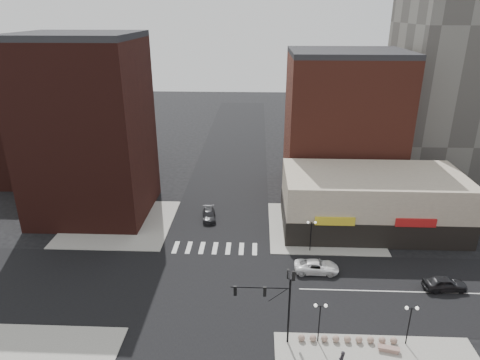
{
  "coord_description": "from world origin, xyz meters",
  "views": [
    {
      "loc": [
        5.17,
        -39.37,
        28.6
      ],
      "look_at": [
        3.27,
        4.53,
        11.0
      ],
      "focal_mm": 32.0,
      "sensor_mm": 36.0,
      "label": 1
    }
  ],
  "objects_px": {
    "pedestrian": "(342,360)",
    "street_lamp_se_a": "(320,313)",
    "street_lamp_ne": "(311,228)",
    "dark_sedan_east": "(445,283)",
    "dark_sedan_north": "(209,215)",
    "white_suv": "(317,267)",
    "street_lamp_se_b": "(411,316)",
    "traffic_signal": "(279,295)",
    "stone_bench": "(389,349)"
  },
  "relations": [
    {
      "from": "traffic_signal",
      "to": "street_lamp_se_b",
      "type": "height_order",
      "value": "traffic_signal"
    },
    {
      "from": "dark_sedan_east",
      "to": "pedestrian",
      "type": "bearing_deg",
      "value": 127.73
    },
    {
      "from": "traffic_signal",
      "to": "white_suv",
      "type": "distance_m",
      "value": 13.05
    },
    {
      "from": "street_lamp_ne",
      "to": "dark_sedan_east",
      "type": "bearing_deg",
      "value": -28.12
    },
    {
      "from": "stone_bench",
      "to": "street_lamp_ne",
      "type": "bearing_deg",
      "value": 119.55
    },
    {
      "from": "pedestrian",
      "to": "street_lamp_ne",
      "type": "bearing_deg",
      "value": -131.96
    },
    {
      "from": "traffic_signal",
      "to": "street_lamp_ne",
      "type": "distance_m",
      "value": 16.62
    },
    {
      "from": "street_lamp_se_a",
      "to": "stone_bench",
      "type": "height_order",
      "value": "street_lamp_se_a"
    },
    {
      "from": "street_lamp_ne",
      "to": "dark_sedan_east",
      "type": "relative_size",
      "value": 0.9
    },
    {
      "from": "dark_sedan_north",
      "to": "street_lamp_se_b",
      "type": "bearing_deg",
      "value": -57.16
    },
    {
      "from": "street_lamp_ne",
      "to": "pedestrian",
      "type": "distance_m",
      "value": 19.41
    },
    {
      "from": "street_lamp_se_a",
      "to": "dark_sedan_east",
      "type": "relative_size",
      "value": 0.9
    },
    {
      "from": "street_lamp_se_a",
      "to": "pedestrian",
      "type": "xyz_separation_m",
      "value": [
        1.53,
        -3.28,
        -2.2
      ]
    },
    {
      "from": "street_lamp_se_b",
      "to": "pedestrian",
      "type": "xyz_separation_m",
      "value": [
        -6.47,
        -3.28,
        -2.2
      ]
    },
    {
      "from": "street_lamp_se_b",
      "to": "dark_sedan_north",
      "type": "relative_size",
      "value": 0.9
    },
    {
      "from": "street_lamp_se_b",
      "to": "street_lamp_ne",
      "type": "relative_size",
      "value": 1.0
    },
    {
      "from": "street_lamp_ne",
      "to": "dark_sedan_east",
      "type": "distance_m",
      "value": 15.88
    },
    {
      "from": "street_lamp_se_a",
      "to": "pedestrian",
      "type": "height_order",
      "value": "street_lamp_se_a"
    },
    {
      "from": "dark_sedan_north",
      "to": "stone_bench",
      "type": "distance_m",
      "value": 31.68
    },
    {
      "from": "traffic_signal",
      "to": "white_suv",
      "type": "height_order",
      "value": "traffic_signal"
    },
    {
      "from": "dark_sedan_north",
      "to": "pedestrian",
      "type": "xyz_separation_m",
      "value": [
        14.31,
        -27.65,
        0.42
      ]
    },
    {
      "from": "street_lamp_ne",
      "to": "stone_bench",
      "type": "xyz_separation_m",
      "value": [
        5.18,
        -17.0,
        -2.94
      ]
    },
    {
      "from": "street_lamp_se_b",
      "to": "street_lamp_se_a",
      "type": "bearing_deg",
      "value": 180.0
    },
    {
      "from": "stone_bench",
      "to": "street_lamp_se_a",
      "type": "bearing_deg",
      "value": -176.59
    },
    {
      "from": "dark_sedan_east",
      "to": "street_lamp_ne",
      "type": "bearing_deg",
      "value": 57.85
    },
    {
      "from": "street_lamp_ne",
      "to": "dark_sedan_north",
      "type": "bearing_deg",
      "value": 148.72
    },
    {
      "from": "stone_bench",
      "to": "dark_sedan_east",
      "type": "bearing_deg",
      "value": 60.59
    },
    {
      "from": "street_lamp_se_a",
      "to": "dark_sedan_north",
      "type": "relative_size",
      "value": 0.9
    },
    {
      "from": "street_lamp_ne",
      "to": "pedestrian",
      "type": "bearing_deg",
      "value": -88.43
    },
    {
      "from": "traffic_signal",
      "to": "street_lamp_se_a",
      "type": "distance_m",
      "value": 4.12
    },
    {
      "from": "pedestrian",
      "to": "street_lamp_se_a",
      "type": "bearing_deg",
      "value": -108.5
    },
    {
      "from": "street_lamp_se_b",
      "to": "stone_bench",
      "type": "distance_m",
      "value": 3.6
    },
    {
      "from": "traffic_signal",
      "to": "stone_bench",
      "type": "relative_size",
      "value": 3.95
    },
    {
      "from": "street_lamp_ne",
      "to": "pedestrian",
      "type": "xyz_separation_m",
      "value": [
        0.53,
        -19.28,
        -2.2
      ]
    },
    {
      "from": "street_lamp_ne",
      "to": "white_suv",
      "type": "bearing_deg",
      "value": -86.54
    },
    {
      "from": "street_lamp_se_b",
      "to": "white_suv",
      "type": "distance_m",
      "value": 13.51
    },
    {
      "from": "pedestrian",
      "to": "stone_bench",
      "type": "xyz_separation_m",
      "value": [
        4.65,
        2.28,
        -0.73
      ]
    },
    {
      "from": "traffic_signal",
      "to": "dark_sedan_east",
      "type": "relative_size",
      "value": 1.68
    },
    {
      "from": "street_lamp_se_a",
      "to": "dark_sedan_north",
      "type": "xyz_separation_m",
      "value": [
        -12.79,
        24.38,
        -2.62
      ]
    },
    {
      "from": "dark_sedan_north",
      "to": "white_suv",
      "type": "bearing_deg",
      "value": -50.23
    },
    {
      "from": "street_lamp_se_a",
      "to": "pedestrian",
      "type": "relative_size",
      "value": 2.15
    },
    {
      "from": "street_lamp_se_a",
      "to": "stone_bench",
      "type": "bearing_deg",
      "value": -9.19
    },
    {
      "from": "stone_bench",
      "to": "dark_sedan_north",
      "type": "bearing_deg",
      "value": 139.38
    },
    {
      "from": "pedestrian",
      "to": "white_suv",
      "type": "bearing_deg",
      "value": -132.55
    },
    {
      "from": "traffic_signal",
      "to": "dark_sedan_north",
      "type": "distance_m",
      "value": 26.19
    },
    {
      "from": "street_lamp_se_b",
      "to": "traffic_signal",
      "type": "bearing_deg",
      "value": 179.18
    },
    {
      "from": "street_lamp_se_b",
      "to": "pedestrian",
      "type": "height_order",
      "value": "street_lamp_se_b"
    },
    {
      "from": "traffic_signal",
      "to": "street_lamp_se_b",
      "type": "distance_m",
      "value": 11.88
    },
    {
      "from": "street_lamp_ne",
      "to": "street_lamp_se_a",
      "type": "bearing_deg",
      "value": -93.58
    },
    {
      "from": "street_lamp_se_a",
      "to": "street_lamp_ne",
      "type": "height_order",
      "value": "same"
    }
  ]
}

